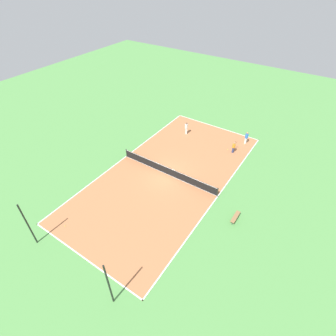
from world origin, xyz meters
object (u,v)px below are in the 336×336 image
at_px(tennis_ball_midcourt, 228,149).
at_px(player_center_orange, 234,147).
at_px(fence_post_back_right, 28,225).
at_px(bench, 235,217).
at_px(player_far_white, 186,127).
at_px(tennis_ball_right_alley, 180,120).
at_px(fence_post_back_left, 109,285).
at_px(player_near_blue, 246,137).
at_px(tennis_ball_left_sideline, 65,226).
at_px(tennis_net, 168,171).

bearing_deg(tennis_ball_midcourt, player_center_orange, 167.47).
bearing_deg(fence_post_back_right, bench, -138.34).
xyz_separation_m(player_far_white, tennis_ball_right_alley, (2.55, -2.56, -0.91)).
height_order(fence_post_back_left, fence_post_back_right, same).
bearing_deg(player_center_orange, tennis_ball_midcourt, 74.33).
bearing_deg(tennis_ball_midcourt, bench, 116.97).
distance_m(fence_post_back_left, fence_post_back_right, 8.38).
height_order(player_near_blue, tennis_ball_right_alley, player_near_blue).
xyz_separation_m(player_near_blue, tennis_ball_right_alley, (9.76, -0.42, -0.87)).
relative_size(tennis_ball_left_sideline, fence_post_back_right, 0.02).
distance_m(tennis_ball_left_sideline, fence_post_back_left, 8.41).
distance_m(bench, player_near_blue, 12.52).
xyz_separation_m(tennis_ball_midcourt, fence_post_back_right, (7.61, 20.64, 2.18)).
height_order(tennis_ball_right_alley, fence_post_back_right, fence_post_back_right).
height_order(tennis_ball_right_alley, fence_post_back_left, fence_post_back_left).
bearing_deg(fence_post_back_right, fence_post_back_left, 180.00).
xyz_separation_m(tennis_net, player_center_orange, (-4.13, -7.57, 0.27)).
distance_m(tennis_ball_midcourt, fence_post_back_left, 20.77).
bearing_deg(tennis_ball_right_alley, player_near_blue, 177.56).
relative_size(tennis_ball_midcourt, fence_post_back_right, 0.02).
distance_m(tennis_net, tennis_ball_left_sideline, 11.20).
distance_m(player_center_orange, fence_post_back_right, 22.15).
relative_size(tennis_net, player_far_white, 6.91).
bearing_deg(player_near_blue, tennis_net, 161.45).
distance_m(player_near_blue, tennis_ball_right_alley, 9.81).
distance_m(player_center_orange, fence_post_back_left, 20.53).
relative_size(tennis_ball_left_sideline, tennis_ball_right_alley, 1.00).
height_order(tennis_net, bench, tennis_net).
xyz_separation_m(player_near_blue, fence_post_back_left, (0.48, 23.08, 1.31)).
distance_m(player_near_blue, tennis_ball_midcourt, 2.87).
relative_size(bench, tennis_ball_midcourt, 22.25).
bearing_deg(player_near_blue, bench, -157.08).
bearing_deg(tennis_ball_right_alley, fence_post_back_left, 111.56).
relative_size(tennis_ball_left_sideline, fence_post_back_left, 0.02).
height_order(bench, tennis_ball_right_alley, bench).
distance_m(player_far_white, player_center_orange, 6.69).
height_order(player_center_orange, fence_post_back_left, fence_post_back_left).
height_order(tennis_net, player_far_white, player_far_white).
bearing_deg(player_far_white, player_near_blue, -114.48).
bearing_deg(tennis_net, tennis_ball_left_sideline, 71.27).
relative_size(player_far_white, player_near_blue, 1.04).
bearing_deg(fence_post_back_left, tennis_ball_right_alley, -68.44).
bearing_deg(bench, tennis_net, -102.39).
height_order(tennis_net, player_center_orange, player_center_orange).
xyz_separation_m(player_far_white, player_center_orange, (-6.67, 0.45, -0.17)).
relative_size(player_near_blue, fence_post_back_right, 0.36).
distance_m(tennis_ball_midcourt, tennis_ball_right_alley, 8.98).
bearing_deg(fence_post_back_right, player_far_white, -94.51).
height_order(player_near_blue, tennis_ball_midcourt, player_near_blue).
height_order(player_far_white, fence_post_back_left, fence_post_back_left).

